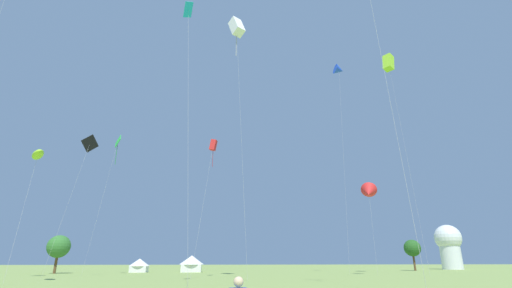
{
  "coord_description": "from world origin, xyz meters",
  "views": [
    {
      "loc": [
        -4.29,
        -2.24,
        2.06
      ],
      "look_at": [
        0.0,
        32.0,
        13.7
      ],
      "focal_mm": 24.32,
      "sensor_mm": 36.0,
      "label": 1
    }
  ],
  "objects_px": {
    "kite_green_diamond": "(118,143)",
    "observatory_dome": "(449,244)",
    "kite_blue_delta": "(339,70)",
    "festival_tent_right": "(139,265)",
    "kite_lime_parafoil": "(38,155)",
    "tree_distant_right": "(59,247)",
    "festival_tent_center": "(192,263)",
    "kite_red_box": "(213,145)",
    "kite_cyan_diamond": "(188,14)",
    "kite_red_delta": "(369,192)",
    "kite_black_diamond": "(90,144)",
    "kite_white_box": "(237,27)",
    "kite_lime_box": "(388,63)",
    "tree_distant_left": "(412,248)"
  },
  "relations": [
    {
      "from": "kite_green_diamond",
      "to": "observatory_dome",
      "type": "relative_size",
      "value": 2.03
    },
    {
      "from": "kite_blue_delta",
      "to": "festival_tent_right",
      "type": "height_order",
      "value": "kite_blue_delta"
    },
    {
      "from": "kite_lime_parafoil",
      "to": "tree_distant_right",
      "type": "bearing_deg",
      "value": 104.63
    },
    {
      "from": "festival_tent_center",
      "to": "kite_red_box",
      "type": "bearing_deg",
      "value": -82.64
    },
    {
      "from": "festival_tent_center",
      "to": "observatory_dome",
      "type": "distance_m",
      "value": 64.78
    },
    {
      "from": "kite_cyan_diamond",
      "to": "observatory_dome",
      "type": "height_order",
      "value": "kite_cyan_diamond"
    },
    {
      "from": "kite_red_delta",
      "to": "observatory_dome",
      "type": "distance_m",
      "value": 48.18
    },
    {
      "from": "kite_lime_parafoil",
      "to": "kite_black_diamond",
      "type": "relative_size",
      "value": 0.68
    },
    {
      "from": "kite_red_delta",
      "to": "kite_cyan_diamond",
      "type": "xyz_separation_m",
      "value": [
        -27.7,
        -22.66,
        13.04
      ]
    },
    {
      "from": "kite_black_diamond",
      "to": "festival_tent_center",
      "type": "height_order",
      "value": "kite_black_diamond"
    },
    {
      "from": "kite_red_box",
      "to": "kite_black_diamond",
      "type": "height_order",
      "value": "kite_black_diamond"
    },
    {
      "from": "kite_green_diamond",
      "to": "festival_tent_right",
      "type": "relative_size",
      "value": 5.84
    },
    {
      "from": "kite_red_delta",
      "to": "kite_blue_delta",
      "type": "height_order",
      "value": "kite_blue_delta"
    },
    {
      "from": "kite_white_box",
      "to": "festival_tent_center",
      "type": "bearing_deg",
      "value": 101.5
    },
    {
      "from": "kite_red_delta",
      "to": "kite_lime_box",
      "type": "bearing_deg",
      "value": -12.66
    },
    {
      "from": "kite_green_diamond",
      "to": "festival_tent_center",
      "type": "distance_m",
      "value": 26.67
    },
    {
      "from": "kite_lime_box",
      "to": "kite_white_box",
      "type": "relative_size",
      "value": 1.05
    },
    {
      "from": "kite_red_delta",
      "to": "kite_red_box",
      "type": "height_order",
      "value": "kite_red_box"
    },
    {
      "from": "kite_red_box",
      "to": "kite_black_diamond",
      "type": "distance_m",
      "value": 18.78
    },
    {
      "from": "kite_red_delta",
      "to": "observatory_dome",
      "type": "relative_size",
      "value": 1.3
    },
    {
      "from": "kite_lime_box",
      "to": "observatory_dome",
      "type": "bearing_deg",
      "value": 48.68
    },
    {
      "from": "kite_blue_delta",
      "to": "festival_tent_right",
      "type": "bearing_deg",
      "value": 158.99
    },
    {
      "from": "kite_cyan_diamond",
      "to": "kite_white_box",
      "type": "bearing_deg",
      "value": 65.72
    },
    {
      "from": "kite_lime_box",
      "to": "kite_cyan_diamond",
      "type": "bearing_deg",
      "value": -147.32
    },
    {
      "from": "kite_red_delta",
      "to": "kite_black_diamond",
      "type": "bearing_deg",
      "value": -178.36
    },
    {
      "from": "kite_white_box",
      "to": "tree_distant_right",
      "type": "height_order",
      "value": "kite_white_box"
    },
    {
      "from": "kite_black_diamond",
      "to": "kite_lime_parafoil",
      "type": "bearing_deg",
      "value": -92.39
    },
    {
      "from": "kite_black_diamond",
      "to": "tree_distant_left",
      "type": "xyz_separation_m",
      "value": [
        62.37,
        24.18,
        -13.54
      ]
    },
    {
      "from": "kite_black_diamond",
      "to": "kite_red_delta",
      "type": "bearing_deg",
      "value": 1.64
    },
    {
      "from": "kite_black_diamond",
      "to": "festival_tent_right",
      "type": "relative_size",
      "value": 5.26
    },
    {
      "from": "tree_distant_left",
      "to": "kite_lime_parafoil",
      "type": "bearing_deg",
      "value": -149.64
    },
    {
      "from": "tree_distant_right",
      "to": "kite_cyan_diamond",
      "type": "bearing_deg",
      "value": -58.07
    },
    {
      "from": "kite_blue_delta",
      "to": "kite_green_diamond",
      "type": "relative_size",
      "value": 1.75
    },
    {
      "from": "kite_cyan_diamond",
      "to": "kite_white_box",
      "type": "relative_size",
      "value": 0.76
    },
    {
      "from": "kite_blue_delta",
      "to": "kite_white_box",
      "type": "relative_size",
      "value": 1.09
    },
    {
      "from": "kite_green_diamond",
      "to": "festival_tent_right",
      "type": "distance_m",
      "value": 24.05
    },
    {
      "from": "observatory_dome",
      "to": "kite_red_box",
      "type": "bearing_deg",
      "value": -147.04
    },
    {
      "from": "festival_tent_right",
      "to": "tree_distant_left",
      "type": "bearing_deg",
      "value": 4.1
    },
    {
      "from": "festival_tent_center",
      "to": "observatory_dome",
      "type": "bearing_deg",
      "value": 12.02
    },
    {
      "from": "kite_green_diamond",
      "to": "kite_white_box",
      "type": "relative_size",
      "value": 0.62
    },
    {
      "from": "kite_lime_box",
      "to": "kite_red_delta",
      "type": "bearing_deg",
      "value": 167.34
    },
    {
      "from": "kite_white_box",
      "to": "observatory_dome",
      "type": "xyz_separation_m",
      "value": [
        57.29,
        42.6,
        -27.69
      ]
    },
    {
      "from": "kite_red_delta",
      "to": "observatory_dome",
      "type": "height_order",
      "value": "kite_red_delta"
    },
    {
      "from": "kite_white_box",
      "to": "festival_tent_right",
      "type": "height_order",
      "value": "kite_white_box"
    },
    {
      "from": "observatory_dome",
      "to": "tree_distant_right",
      "type": "height_order",
      "value": "observatory_dome"
    },
    {
      "from": "kite_blue_delta",
      "to": "festival_tent_center",
      "type": "xyz_separation_m",
      "value": [
        -26.89,
        14.03,
        -35.51
      ]
    },
    {
      "from": "observatory_dome",
      "to": "tree_distant_left",
      "type": "bearing_deg",
      "value": -148.96
    },
    {
      "from": "festival_tent_right",
      "to": "observatory_dome",
      "type": "relative_size",
      "value": 0.35
    },
    {
      "from": "kite_white_box",
      "to": "kite_black_diamond",
      "type": "bearing_deg",
      "value": 156.25
    },
    {
      "from": "tree_distant_left",
      "to": "kite_green_diamond",
      "type": "bearing_deg",
      "value": -162.73
    }
  ]
}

